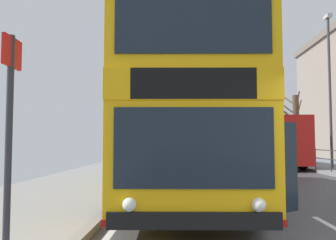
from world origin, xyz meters
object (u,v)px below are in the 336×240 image
Objects in this scene: bus_stop_sign_near at (9,122)px; bare_tree_far_00 at (295,126)px; double_decker_bus_main at (181,118)px; background_bus_far_lane at (268,141)px; street_lamp_far_side at (330,79)px.

bus_stop_sign_near is 23.72m from bare_tree_far_00.
double_decker_bus_main is 17.02m from bare_tree_far_00.
bus_stop_sign_near is 0.53× the size of bare_tree_far_00.
street_lamp_far_side is (2.57, -3.45, 3.38)m from background_bus_far_lane.
bus_stop_sign_near is at bearing -123.35° from street_lamp_far_side.
double_decker_bus_main is 1.20× the size of background_bus_far_lane.
double_decker_bus_main is at bearing -118.65° from bare_tree_far_00.
street_lamp_far_side is 6.22m from bare_tree_far_00.
double_decker_bus_main is 2.25× the size of bare_tree_far_00.
street_lamp_far_side is at bearing 48.04° from double_decker_bus_main.
bus_stop_sign_near is 18.97m from street_lamp_far_side.
background_bus_far_lane is 5.47m from street_lamp_far_side.
background_bus_far_lane is at bearing 126.75° from street_lamp_far_side.
bare_tree_far_00 reaches higher than double_decker_bus_main.
street_lamp_far_side is at bearing 56.65° from bus_stop_sign_near.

